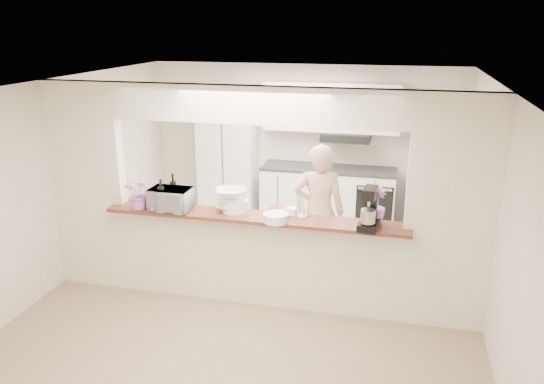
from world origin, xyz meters
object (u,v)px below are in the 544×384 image
(refrigerator, at_px, (434,181))
(toaster_oven, at_px, (171,199))
(stand_mixer, at_px, (370,210))
(person, at_px, (319,213))

(refrigerator, distance_m, toaster_oven, 4.10)
(toaster_oven, height_order, stand_mixer, stand_mixer)
(stand_mixer, xyz_separation_m, person, (-0.66, 0.93, -0.42))
(refrigerator, bearing_deg, toaster_oven, -137.62)
(refrigerator, relative_size, toaster_oven, 3.71)
(stand_mixer, distance_m, person, 1.22)
(stand_mixer, height_order, person, person)
(refrigerator, height_order, toaster_oven, refrigerator)
(refrigerator, bearing_deg, person, -128.16)
(refrigerator, xyz_separation_m, stand_mixer, (-0.80, -2.78, 0.44))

